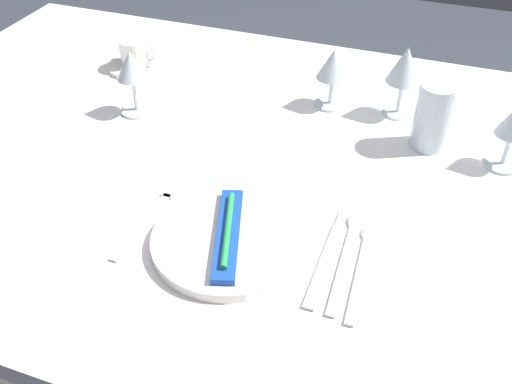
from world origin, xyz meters
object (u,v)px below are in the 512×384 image
Objects in this scene: wine_glass_left at (405,68)px; drink_tumbler at (433,120)px; spoon_soup at (348,249)px; spoon_dessert at (363,260)px; fork_outer at (150,216)px; dinner_knife at (327,258)px; wine_glass_right at (132,70)px; toothbrush_package at (230,234)px; coffee_cup_left at (136,52)px; wine_glass_far at (333,67)px; dinner_plate at (231,241)px.

wine_glass_left is 0.14m from drink_tumbler.
spoon_dessert is (0.03, -0.01, -0.00)m from spoon_soup.
fork_outer and dinner_knife have the same top height.
wine_glass_right is 0.61m from drink_tumbler.
coffee_cup_left is at bearing 131.60° from toothbrush_package.
dinner_knife is 0.49m from wine_glass_far.
drink_tumbler is at bearing -52.89° from wine_glass_left.
dinner_plate is at bearing -6.31° from fork_outer.
drink_tumbler is at bearing -8.21° from coffee_cup_left.
wine_glass_far is 0.24m from drink_tumbler.
fork_outer is at bearing -59.00° from coffee_cup_left.
spoon_dessert reaches higher than dinner_knife.
coffee_cup_left is 0.72m from drink_tumbler.
wine_glass_far reaches higher than spoon_dessert.
fork_outer is 0.92× the size of dinner_knife.
spoon_soup is at bearing -103.27° from drink_tumbler.
wine_glass_right is (-0.50, 0.30, 0.10)m from dinner_knife.
fork_outer is at bearing 173.69° from toothbrush_package.
wine_glass_left is (0.19, 0.50, 0.10)m from dinner_plate.
toothbrush_package is at bearing 90.00° from dinner_plate.
dinner_knife is at bearing -38.74° from coffee_cup_left.
wine_glass_left is at bearing -0.14° from coffee_cup_left.
drink_tumbler is at bearing 74.02° from dinner_knife.
dinner_knife is 0.59m from wine_glass_right.
spoon_soup is at bearing -26.77° from wine_glass_right.
toothbrush_package is at bearing -169.52° from spoon_dessert.
toothbrush_package is 2.23× the size of coffee_cup_left.
wine_glass_far reaches higher than dinner_plate.
wine_glass_left is at bearing 54.87° from fork_outer.
wine_glass_far is at bearing 23.72° from wine_glass_right.
drink_tumbler is at bearing 81.52° from spoon_dessert.
toothbrush_package is 0.48m from wine_glass_right.
spoon_dessert is at bearing 3.37° from fork_outer.
wine_glass_left is (0.01, 0.45, 0.11)m from spoon_soup.
wine_glass_left is (0.19, 0.50, 0.08)m from toothbrush_package.
wine_glass_left reaches higher than coffee_cup_left.
spoon_soup is (0.18, 0.05, -0.02)m from toothbrush_package.
spoon_dessert is at bearing -28.10° from spoon_soup.
dinner_plate is 1.07× the size of spoon_soup.
wine_glass_right is 1.05× the size of drink_tumbler.
wine_glass_far is (0.04, 0.49, 0.08)m from dinner_plate.
dinner_knife is 2.42× the size of coffee_cup_left.
spoon_dessert is at bearing -69.53° from wine_glass_far.
fork_outer is 0.57m from coffee_cup_left.
spoon_dessert is 0.80m from coffee_cup_left.
dinner_plate reaches higher than fork_outer.
toothbrush_package reaches higher than spoon_soup.
toothbrush_package is 0.97× the size of spoon_dessert.
drink_tumbler is (0.08, -0.10, -0.05)m from wine_glass_left.
wine_glass_far is (0.04, 0.49, 0.07)m from toothbrush_package.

